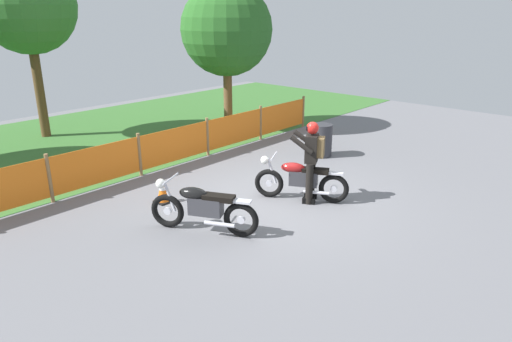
{
  "coord_description": "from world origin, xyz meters",
  "views": [
    {
      "loc": [
        -7.14,
        -5.68,
        3.8
      ],
      "look_at": [
        -0.93,
        -0.16,
        0.9
      ],
      "focal_mm": 32.59,
      "sensor_mm": 36.0,
      "label": 1
    }
  ],
  "objects": [
    {
      "name": "traffic_cone",
      "position": [
        -1.75,
        1.7,
        0.26
      ],
      "size": [
        0.32,
        0.32,
        0.53
      ],
      "color": "black",
      "rests_on": "ground"
    },
    {
      "name": "motorcycle_trailing",
      "position": [
        -2.12,
        0.06,
        0.47
      ],
      "size": [
        1.04,
        1.89,
        0.97
      ],
      "rotation": [
        0.0,
        0.0,
        2.02
      ],
      "color": "black",
      "rests_on": "ground"
    },
    {
      "name": "spare_drum",
      "position": [
        3.13,
        1.08,
        0.44
      ],
      "size": [
        0.58,
        0.58,
        0.88
      ],
      "primitive_type": "cylinder",
      "color": "#2D2D33",
      "rests_on": "ground"
    },
    {
      "name": "motorcycle_lead",
      "position": [
        0.24,
        -0.35,
        0.46
      ],
      "size": [
        1.05,
        1.8,
        0.94
      ],
      "rotation": [
        0.0,
        0.0,
        2.06
      ],
      "color": "black",
      "rests_on": "ground"
    },
    {
      "name": "tree_near_right",
      "position": [
        3.52,
        5.03,
        3.19
      ],
      "size": [
        2.88,
        2.88,
        4.64
      ],
      "color": "brown",
      "rests_on": "ground"
    },
    {
      "name": "rider_lead",
      "position": [
        0.34,
        -0.54,
        0.95
      ],
      "size": [
        0.7,
        0.79,
        1.69
      ],
      "rotation": [
        0.0,
        0.0,
        2.06
      ],
      "color": "black",
      "rests_on": "ground"
    },
    {
      "name": "tree_near_left",
      "position": [
        -0.92,
        8.74,
        3.89
      ],
      "size": [
        2.81,
        2.81,
        5.32
      ],
      "color": "brown",
      "rests_on": "ground"
    },
    {
      "name": "barrier_fence",
      "position": [
        0.0,
        3.42,
        0.54
      ],
      "size": [
        11.05,
        0.08,
        1.05
      ],
      "color": "olive",
      "rests_on": "ground"
    },
    {
      "name": "grass_verge",
      "position": [
        0.0,
        7.39,
        0.01
      ],
      "size": [
        24.0,
        7.95,
        0.01
      ],
      "primitive_type": "cube",
      "color": "#386B2D",
      "rests_on": "ground"
    },
    {
      "name": "ground",
      "position": [
        0.0,
        0.0,
        -0.01
      ],
      "size": [
        24.0,
        24.0,
        0.02
      ],
      "primitive_type": "cube",
      "color": "slate"
    }
  ]
}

